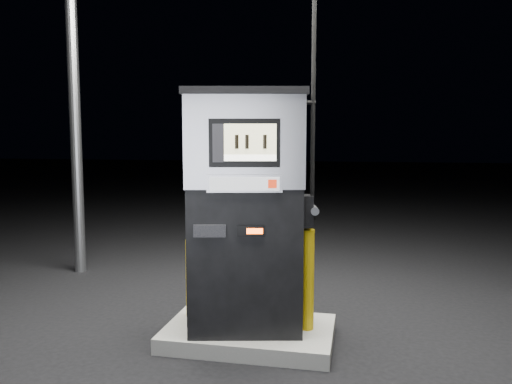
# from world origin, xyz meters

# --- Properties ---
(ground) EXTENTS (80.00, 80.00, 0.00)m
(ground) POSITION_xyz_m (0.00, 0.00, 0.00)
(ground) COLOR black
(ground) RESTS_ON ground
(pump_island) EXTENTS (1.60, 1.00, 0.15)m
(pump_island) POSITION_xyz_m (0.00, 0.00, 0.07)
(pump_island) COLOR slate
(pump_island) RESTS_ON ground
(fuel_dispenser) EXTENTS (1.29, 0.88, 4.65)m
(fuel_dispenser) POSITION_xyz_m (-0.02, -0.07, 1.30)
(fuel_dispenser) COLOR black
(fuel_dispenser) RESTS_ON pump_island
(bollard_left) EXTENTS (0.13, 0.13, 0.78)m
(bollard_left) POSITION_xyz_m (-0.65, 0.17, 0.54)
(bollard_left) COLOR gold
(bollard_left) RESTS_ON pump_island
(bollard_right) EXTENTS (0.14, 0.14, 0.96)m
(bollard_right) POSITION_xyz_m (0.55, 0.05, 0.63)
(bollard_right) COLOR gold
(bollard_right) RESTS_ON pump_island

